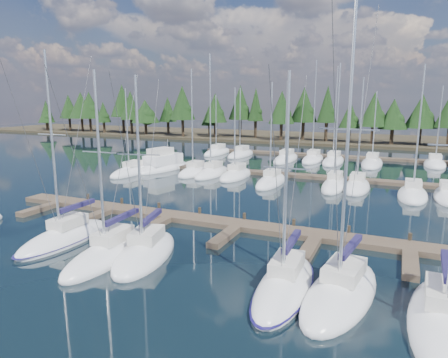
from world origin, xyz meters
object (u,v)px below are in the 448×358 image
at_px(main_dock, 237,227).
at_px(motor_yacht_left, 163,166).
at_px(front_sailboat_5, 341,292).
at_px(front_sailboat_3, 145,253).
at_px(front_sailboat_1, 65,237).
at_px(front_sailboat_2, 110,253).
at_px(front_sailboat_4, 285,286).
at_px(front_sailboat_6, 443,320).

relative_size(main_dock, motor_yacht_left, 4.13).
xyz_separation_m(main_dock, motor_yacht_left, (-19.45, 20.41, 0.35)).
bearing_deg(main_dock, front_sailboat_5, -41.35).
distance_m(front_sailboat_3, motor_yacht_left, 32.06).
height_order(main_dock, front_sailboat_1, front_sailboat_1).
height_order(front_sailboat_2, front_sailboat_4, front_sailboat_2).
xyz_separation_m(front_sailboat_6, motor_yacht_left, (-32.67, 28.90, 0.26)).
height_order(front_sailboat_2, front_sailboat_5, front_sailboat_5).
height_order(main_dock, front_sailboat_3, front_sailboat_3).
height_order(main_dock, motor_yacht_left, motor_yacht_left).
height_order(front_sailboat_1, front_sailboat_5, front_sailboat_5).
distance_m(front_sailboat_1, front_sailboat_6, 23.28).
bearing_deg(motor_yacht_left, front_sailboat_4, -48.29).
relative_size(front_sailboat_3, front_sailboat_4, 1.01).
xyz_separation_m(front_sailboat_3, front_sailboat_5, (12.02, -0.45, 0.02)).
relative_size(front_sailboat_4, motor_yacht_left, 1.11).
relative_size(front_sailboat_2, motor_yacht_left, 1.15).
bearing_deg(front_sailboat_2, motor_yacht_left, 116.40).
bearing_deg(main_dock, motor_yacht_left, 133.63).
relative_size(front_sailboat_2, front_sailboat_6, 0.84).
xyz_separation_m(front_sailboat_1, front_sailboat_5, (18.78, -0.54, 0.01)).
height_order(main_dock, front_sailboat_2, front_sailboat_2).
bearing_deg(front_sailboat_1, motor_yacht_left, 108.87).
bearing_deg(main_dock, front_sailboat_4, -53.65).
bearing_deg(front_sailboat_6, front_sailboat_5, 170.05).
relative_size(front_sailboat_3, front_sailboat_5, 0.78).
relative_size(front_sailboat_1, front_sailboat_2, 1.12).
bearing_deg(front_sailboat_1, front_sailboat_2, -12.24).
bearing_deg(front_sailboat_6, front_sailboat_4, 177.18).
relative_size(front_sailboat_5, motor_yacht_left, 1.44).
bearing_deg(front_sailboat_4, front_sailboat_1, 176.56).
xyz_separation_m(front_sailboat_5, front_sailboat_6, (4.46, -0.78, -0.01)).
height_order(front_sailboat_5, front_sailboat_6, front_sailboat_5).
distance_m(front_sailboat_5, motor_yacht_left, 39.83).
relative_size(front_sailboat_2, front_sailboat_3, 1.02).
distance_m(front_sailboat_5, front_sailboat_6, 4.53).
distance_m(front_sailboat_1, front_sailboat_5, 18.79).
relative_size(main_dock, front_sailboat_4, 3.71).
xyz_separation_m(front_sailboat_4, motor_yacht_left, (-25.44, 28.54, 0.28)).
xyz_separation_m(main_dock, front_sailboat_2, (-5.25, -8.21, 0.08)).
bearing_deg(front_sailboat_1, front_sailboat_4, -3.44).
distance_m(front_sailboat_2, front_sailboat_4, 11.23).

